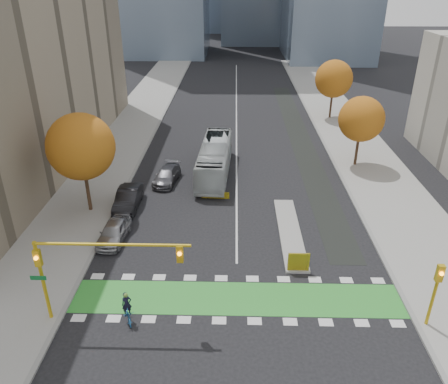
# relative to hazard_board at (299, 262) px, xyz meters

# --- Properties ---
(ground) EXTENTS (300.00, 300.00, 0.00)m
(ground) POSITION_rel_hazard_board_xyz_m (-4.00, -4.20, -0.80)
(ground) COLOR black
(ground) RESTS_ON ground
(sidewalk_west) EXTENTS (7.00, 120.00, 0.15)m
(sidewalk_west) POSITION_rel_hazard_board_xyz_m (-17.50, 15.80, -0.73)
(sidewalk_west) COLOR gray
(sidewalk_west) RESTS_ON ground
(sidewalk_east) EXTENTS (7.00, 120.00, 0.15)m
(sidewalk_east) POSITION_rel_hazard_board_xyz_m (9.50, 15.80, -0.73)
(sidewalk_east) COLOR gray
(sidewalk_east) RESTS_ON ground
(curb_west) EXTENTS (0.30, 120.00, 0.16)m
(curb_west) POSITION_rel_hazard_board_xyz_m (-14.00, 15.80, -0.73)
(curb_west) COLOR gray
(curb_west) RESTS_ON ground
(curb_east) EXTENTS (0.30, 120.00, 0.16)m
(curb_east) POSITION_rel_hazard_board_xyz_m (6.00, 15.80, -0.73)
(curb_east) COLOR gray
(curb_east) RESTS_ON ground
(bike_crossing) EXTENTS (20.00, 3.00, 0.01)m
(bike_crossing) POSITION_rel_hazard_board_xyz_m (-4.00, -2.70, -0.79)
(bike_crossing) COLOR green
(bike_crossing) RESTS_ON ground
(centre_line) EXTENTS (0.15, 70.00, 0.01)m
(centre_line) POSITION_rel_hazard_board_xyz_m (-4.00, 35.80, -0.80)
(centre_line) COLOR silver
(centre_line) RESTS_ON ground
(bike_lane_paint) EXTENTS (2.50, 50.00, 0.01)m
(bike_lane_paint) POSITION_rel_hazard_board_xyz_m (3.50, 25.80, -0.80)
(bike_lane_paint) COLOR black
(bike_lane_paint) RESTS_ON ground
(median_island) EXTENTS (1.60, 10.00, 0.16)m
(median_island) POSITION_rel_hazard_board_xyz_m (0.00, 4.80, -0.72)
(median_island) COLOR gray
(median_island) RESTS_ON ground
(hazard_board) EXTENTS (1.40, 0.12, 1.30)m
(hazard_board) POSITION_rel_hazard_board_xyz_m (0.00, 0.00, 0.00)
(hazard_board) COLOR yellow
(hazard_board) RESTS_ON median_island
(tree_west) EXTENTS (5.20, 5.20, 8.22)m
(tree_west) POSITION_rel_hazard_board_xyz_m (-16.00, 7.80, 4.82)
(tree_west) COLOR #332114
(tree_west) RESTS_ON ground
(tree_east_near) EXTENTS (4.40, 4.40, 7.08)m
(tree_east_near) POSITION_rel_hazard_board_xyz_m (8.00, 17.80, 4.06)
(tree_east_near) COLOR #332114
(tree_east_near) RESTS_ON ground
(tree_east_far) EXTENTS (4.80, 4.80, 7.65)m
(tree_east_far) POSITION_rel_hazard_board_xyz_m (8.50, 33.80, 4.44)
(tree_east_far) COLOR #332114
(tree_east_far) RESTS_ON ground
(traffic_signal_west) EXTENTS (8.53, 0.56, 5.20)m
(traffic_signal_west) POSITION_rel_hazard_board_xyz_m (-11.93, -4.71, 3.23)
(traffic_signal_west) COLOR #BF9914
(traffic_signal_west) RESTS_ON ground
(traffic_signal_east) EXTENTS (0.35, 0.43, 4.10)m
(traffic_signal_east) POSITION_rel_hazard_board_xyz_m (6.50, -4.71, 1.93)
(traffic_signal_east) COLOR #BF9914
(traffic_signal_east) RESTS_ON ground
(cyclist) EXTENTS (1.18, 1.76, 1.92)m
(cyclist) POSITION_rel_hazard_board_xyz_m (-10.11, -4.70, -0.16)
(cyclist) COLOR #205A93
(cyclist) RESTS_ON ground
(bus) EXTENTS (3.20, 11.40, 3.14)m
(bus) POSITION_rel_hazard_board_xyz_m (-6.11, 15.40, 0.77)
(bus) COLOR #B8BFC1
(bus) RESTS_ON ground
(parked_car_a) EXTENTS (2.02, 4.38, 1.45)m
(parked_car_a) POSITION_rel_hazard_board_xyz_m (-12.94, 3.47, -0.07)
(parked_car_a) COLOR #9FA0A5
(parked_car_a) RESTS_ON ground
(parked_car_b) EXTENTS (1.71, 4.90, 1.61)m
(parked_car_b) POSITION_rel_hazard_board_xyz_m (-13.00, 8.47, 0.01)
(parked_car_b) COLOR black
(parked_car_b) RESTS_ON ground
(parked_car_c) EXTENTS (2.47, 4.81, 1.33)m
(parked_car_c) POSITION_rel_hazard_board_xyz_m (-10.50, 13.47, -0.13)
(parked_car_c) COLOR #54545A
(parked_car_c) RESTS_ON ground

